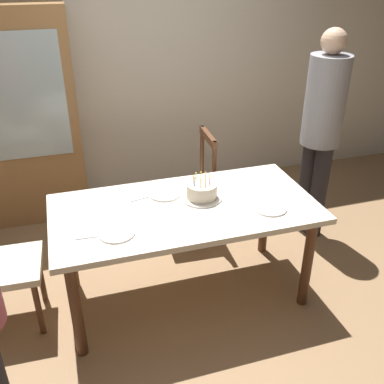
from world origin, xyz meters
The scene contains 12 objects.
ground centered at (0.00, 0.00, 0.00)m, with size 6.40×6.40×0.00m, color #93704C.
back_wall centered at (0.00, 1.85, 1.30)m, with size 6.40×0.10×2.60m, color silver.
dining_table centered at (0.00, 0.00, 0.66)m, with size 1.76×0.88×0.75m.
birthday_cake centered at (0.14, 0.07, 0.81)m, with size 0.28×0.28×0.18m.
plate_near_celebrant centered at (-0.48, -0.20, 0.76)m, with size 0.22×0.22×0.01m, color white.
plate_far_side centered at (-0.09, 0.20, 0.76)m, with size 0.22×0.22×0.01m, color white.
plate_near_guest centered at (0.53, -0.20, 0.76)m, with size 0.22×0.22×0.01m, color white.
fork_near_celebrant centered at (-0.64, -0.19, 0.76)m, with size 0.18×0.02×0.01m, color silver.
fork_far_side centered at (-0.25, 0.19, 0.76)m, with size 0.18×0.02×0.01m, color silver.
chair_spindle_back centered at (0.25, 0.76, 0.46)m, with size 0.46×0.46×0.95m.
person_guest centered at (1.31, 0.50, 1.01)m, with size 0.32×0.32×1.77m.
china_cabinet centered at (-1.11, 1.56, 0.95)m, with size 1.10×0.45×1.90m.
Camera 1 is at (-0.70, -2.44, 2.23)m, focal length 41.22 mm.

